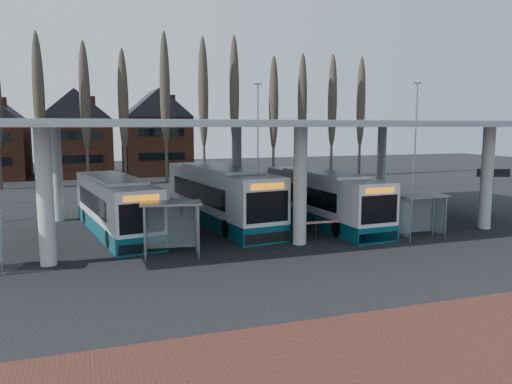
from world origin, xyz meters
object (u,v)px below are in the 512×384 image
object	(u,v)px
bus_1	(220,197)
shelter_2	(421,207)
bus_0	(115,206)
shelter_1	(171,217)
bus_2	(322,199)

from	to	relation	value
bus_1	shelter_2	world-z (taller)	bus_1
bus_0	shelter_2	size ratio (longest dim) A/B	4.54
shelter_1	shelter_2	world-z (taller)	shelter_1
bus_1	shelter_2	size ratio (longest dim) A/B	5.04
bus_1	bus_2	size ratio (longest dim) A/B	1.10
bus_0	shelter_2	distance (m)	16.99
shelter_1	bus_2	bearing A→B (deg)	33.59
bus_2	shelter_2	distance (m)	6.39
bus_0	bus_1	distance (m)	6.38
bus_0	bus_1	bearing A→B (deg)	-2.95
bus_1	bus_0	bearing A→B (deg)	178.84
bus_1	shelter_2	distance (m)	11.94
bus_1	bus_2	xyz separation A→B (m)	(6.02, -2.14, -0.14)
bus_1	bus_2	bearing A→B (deg)	-26.43
bus_0	shelter_2	world-z (taller)	bus_0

